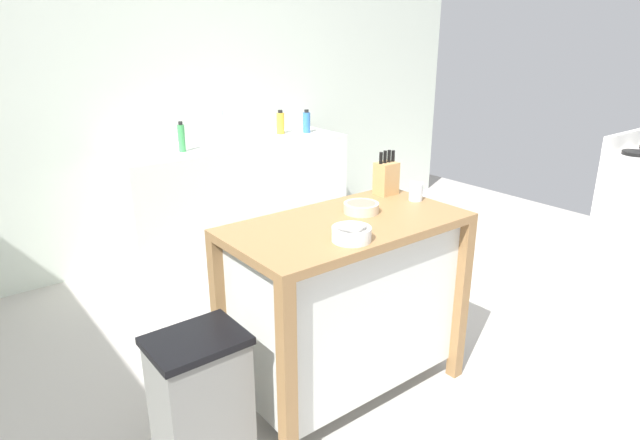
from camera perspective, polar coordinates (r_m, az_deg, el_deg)
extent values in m
plane|color=#ADA8A0|center=(2.92, 5.48, -16.87)|extent=(7.00, 7.00, 0.00)
cube|color=silver|center=(4.32, -15.85, 13.16)|extent=(6.00, 0.10, 2.60)
cube|color=olive|center=(2.46, 2.87, -0.57)|extent=(1.12, 0.60, 0.04)
cube|color=silver|center=(2.63, 2.72, -8.79)|extent=(1.02, 0.50, 0.76)
cube|color=olive|center=(2.20, -3.49, -16.65)|extent=(0.06, 0.06, 0.86)
cube|color=olive|center=(2.84, 14.61, -8.31)|extent=(0.06, 0.06, 0.86)
cube|color=olive|center=(2.59, -10.45, -10.84)|extent=(0.06, 0.06, 0.86)
cube|color=olive|center=(3.15, 6.85, -4.88)|extent=(0.06, 0.06, 0.86)
cube|color=tan|center=(2.86, 6.99, 4.38)|extent=(0.11, 0.09, 0.17)
cylinder|color=black|center=(2.80, 6.44, 6.51)|extent=(0.02, 0.02, 0.06)
cylinder|color=black|center=(2.82, 6.87, 6.63)|extent=(0.02, 0.02, 0.06)
cylinder|color=black|center=(2.84, 7.30, 6.70)|extent=(0.02, 0.02, 0.06)
cylinder|color=black|center=(2.86, 7.71, 6.72)|extent=(0.02, 0.02, 0.06)
cylinder|color=silver|center=(2.22, 3.34, -1.48)|extent=(0.16, 0.16, 0.06)
cylinder|color=gray|center=(2.21, 3.35, -0.85)|extent=(0.13, 0.13, 0.01)
cylinder|color=beige|center=(2.57, 4.37, 1.30)|extent=(0.17, 0.17, 0.05)
cylinder|color=gray|center=(2.56, 4.38, 1.73)|extent=(0.14, 0.14, 0.01)
cylinder|color=silver|center=(2.78, 10.07, 2.95)|extent=(0.07, 0.07, 0.09)
cube|color=slate|center=(2.32, -12.35, -18.95)|extent=(0.34, 0.26, 0.60)
cube|color=black|center=(2.14, -12.97, -12.31)|extent=(0.36, 0.28, 0.03)
cube|color=silver|center=(4.32, -8.94, 2.16)|extent=(1.80, 0.60, 0.91)
cube|color=silver|center=(4.19, -9.12, 7.83)|extent=(0.44, 0.36, 0.03)
cylinder|color=#B7BCC1|center=(4.31, -10.27, 9.77)|extent=(0.02, 0.02, 0.22)
cylinder|color=green|center=(3.94, -14.38, 8.34)|extent=(0.05, 0.05, 0.19)
cylinder|color=black|center=(3.92, -14.51, 9.86)|extent=(0.03, 0.03, 0.02)
cylinder|color=yellow|center=(4.50, -4.19, 10.12)|extent=(0.06, 0.06, 0.17)
cylinder|color=black|center=(4.49, -4.22, 11.35)|extent=(0.04, 0.04, 0.02)
cylinder|color=blue|center=(4.55, -1.43, 10.23)|extent=(0.06, 0.06, 0.17)
cylinder|color=black|center=(4.53, -1.44, 11.42)|extent=(0.04, 0.04, 0.02)
cube|color=white|center=(4.49, 29.53, 7.30)|extent=(0.60, 0.04, 0.12)
cylinder|color=black|center=(4.32, 30.37, 6.11)|extent=(0.18, 0.18, 0.02)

